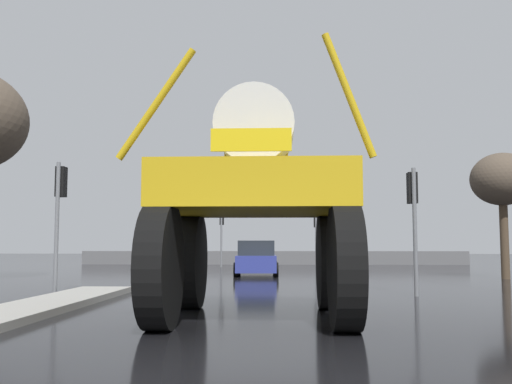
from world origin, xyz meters
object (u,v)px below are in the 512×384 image
object	(u,v)px
bare_tree_right	(502,181)
traffic_signal_near_left	(60,198)
oversize_sprayer	(256,204)
traffic_signal_near_right	(413,203)
traffic_signal_far_right	(316,227)
sedan_ahead	(256,259)
traffic_signal_far_left	(222,225)

from	to	relation	value
bare_tree_right	traffic_signal_near_left	bearing A→B (deg)	-152.69
oversize_sprayer	traffic_signal_near_right	world-z (taller)	oversize_sprayer
traffic_signal_near_left	traffic_signal_far_right	xyz separation A→B (m)	(8.13, 19.14, -0.23)
oversize_sprayer	sedan_ahead	size ratio (longest dim) A/B	1.26
oversize_sprayer	bare_tree_right	size ratio (longest dim) A/B	1.05
oversize_sprayer	traffic_signal_far_left	bearing A→B (deg)	7.39
sedan_ahead	bare_tree_right	xyz separation A→B (m)	(9.91, -2.43, 3.17)
oversize_sprayer	traffic_signal_near_right	distance (m)	6.35
sedan_ahead	traffic_signal_near_right	bearing A→B (deg)	-157.12
traffic_signal_near_right	sedan_ahead	bearing A→B (deg)	114.76
sedan_ahead	traffic_signal_near_right	world-z (taller)	traffic_signal_near_right
oversize_sprayer	traffic_signal_near_left	bearing A→B (deg)	48.83
sedan_ahead	traffic_signal_far_right	size ratio (longest dim) A/B	1.26
sedan_ahead	traffic_signal_far_right	xyz separation A→B (m)	(3.14, 9.02, 1.69)
bare_tree_right	oversize_sprayer	bearing A→B (deg)	-126.17
traffic_signal_near_left	bare_tree_right	world-z (taller)	bare_tree_right
traffic_signal_far_left	bare_tree_right	bearing A→B (deg)	-42.72
oversize_sprayer	traffic_signal_far_right	distance (m)	24.20
sedan_ahead	traffic_signal_near_right	size ratio (longest dim) A/B	1.22
traffic_signal_near_left	traffic_signal_near_right	xyz separation A→B (m)	(9.65, 0.00, -0.16)
traffic_signal_far_right	traffic_signal_near_right	bearing A→B (deg)	-85.45
sedan_ahead	traffic_signal_near_left	xyz separation A→B (m)	(-4.98, -10.12, 1.92)
sedan_ahead	traffic_signal_far_left	bearing A→B (deg)	13.60
sedan_ahead	traffic_signal_far_left	xyz separation A→B (m)	(-2.50, 9.02, 1.81)
traffic_signal_far_left	traffic_signal_near_left	bearing A→B (deg)	-97.40
sedan_ahead	bare_tree_right	world-z (taller)	bare_tree_right
traffic_signal_far_left	traffic_signal_far_right	xyz separation A→B (m)	(5.64, 0.00, -0.12)
traffic_signal_far_left	traffic_signal_far_right	distance (m)	5.64
traffic_signal_near_right	bare_tree_right	world-z (taller)	bare_tree_right
oversize_sprayer	bare_tree_right	xyz separation A→B (m)	(9.23, 12.62, 1.78)
oversize_sprayer	traffic_signal_near_left	world-z (taller)	oversize_sprayer
traffic_signal_near_right	traffic_signal_far_right	distance (m)	19.20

